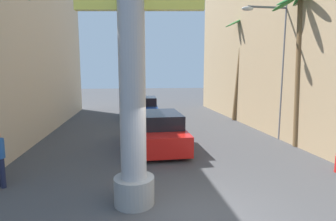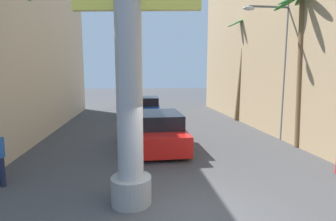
# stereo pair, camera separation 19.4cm
# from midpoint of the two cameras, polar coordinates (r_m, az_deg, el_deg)

# --- Properties ---
(ground_plane) EXTENTS (89.11, 89.11, 0.00)m
(ground_plane) POSITION_cam_midpoint_polar(r_m,az_deg,el_deg) (15.78, -1.96, -4.02)
(ground_plane) COLOR #424244
(street_lamp) EXTENTS (2.35, 0.28, 6.53)m
(street_lamp) POSITION_cam_midpoint_polar(r_m,az_deg,el_deg) (13.93, 23.36, 10.22)
(street_lamp) COLOR #59595E
(street_lamp) RESTS_ON ground
(car_lead) EXTENTS (2.19, 4.83, 1.56)m
(car_lead) POSITION_cam_midpoint_polar(r_m,az_deg,el_deg) (11.90, -1.41, -4.37)
(car_lead) COLOR black
(car_lead) RESTS_ON ground
(car_far) EXTENTS (2.15, 4.54, 1.56)m
(car_far) POSITION_cam_midpoint_polar(r_m,az_deg,el_deg) (19.84, -4.30, 0.59)
(car_far) COLOR black
(car_far) RESTS_ON ground
(palm_tree_near_right) EXTENTS (2.52, 2.47, 6.68)m
(palm_tree_near_right) POSITION_cam_midpoint_polar(r_m,az_deg,el_deg) (13.09, 27.37, 11.67)
(palm_tree_near_right) COLOR brown
(palm_tree_near_right) RESTS_ON ground
(palm_tree_mid_left) EXTENTS (2.57, 2.65, 9.00)m
(palm_tree_mid_left) POSITION_cam_midpoint_polar(r_m,az_deg,el_deg) (15.94, -25.87, 15.61)
(palm_tree_mid_left) COLOR brown
(palm_tree_mid_left) RESTS_ON ground
(palm_tree_mid_right) EXTENTS (2.37, 2.39, 7.05)m
(palm_tree_mid_right) POSITION_cam_midpoint_polar(r_m,az_deg,el_deg) (19.05, 16.28, 11.19)
(palm_tree_mid_right) COLOR brown
(palm_tree_mid_right) RESTS_ON ground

